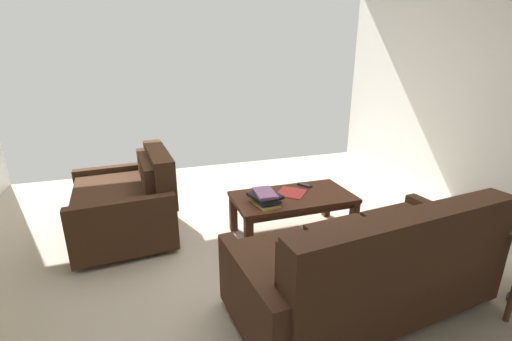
# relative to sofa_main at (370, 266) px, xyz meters

# --- Properties ---
(ground_plane) EXTENTS (5.50, 5.53, 0.01)m
(ground_plane) POSITION_rel_sofa_main_xyz_m (0.48, -0.90, -0.36)
(ground_plane) COLOR beige
(sofa_main) EXTENTS (1.87, 1.01, 0.86)m
(sofa_main) POSITION_rel_sofa_main_xyz_m (0.00, 0.00, 0.00)
(sofa_main) COLOR black
(sofa_main) RESTS_ON ground
(loveseat_near) EXTENTS (0.98, 1.19, 0.84)m
(loveseat_near) POSITION_rel_sofa_main_xyz_m (1.55, -1.67, -0.01)
(loveseat_near) COLOR black
(loveseat_near) RESTS_ON ground
(coffee_table) EXTENTS (1.15, 0.61, 0.42)m
(coffee_table) POSITION_rel_sofa_main_xyz_m (0.04, -1.16, -0.00)
(coffee_table) COLOR #4C2819
(coffee_table) RESTS_ON ground
(book_stack) EXTENTS (0.30, 0.33, 0.11)m
(book_stack) POSITION_rel_sofa_main_xyz_m (0.36, -1.06, 0.12)
(book_stack) COLOR #E0CC4C
(book_stack) RESTS_ON coffee_table
(tv_remote) EXTENTS (0.12, 0.16, 0.02)m
(tv_remote) POSITION_rel_sofa_main_xyz_m (-0.17, -1.34, 0.07)
(tv_remote) COLOR black
(tv_remote) RESTS_ON coffee_table
(loose_magazine) EXTENTS (0.37, 0.37, 0.01)m
(loose_magazine) POSITION_rel_sofa_main_xyz_m (0.03, -1.22, 0.06)
(loose_magazine) COLOR #C63833
(loose_magazine) RESTS_ON coffee_table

